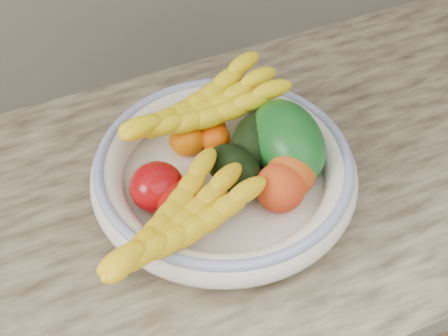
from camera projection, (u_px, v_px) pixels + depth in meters
kitchen_counter at (219, 329)px, 1.37m from camera, size 2.44×0.66×1.40m
fruit_bowl at (224, 173)px, 1.00m from camera, size 0.39×0.39×0.08m
clementine_back_left at (187, 139)px, 1.04m from camera, size 0.07×0.07×0.05m
clementine_back_right at (209, 128)px, 1.06m from camera, size 0.06×0.06×0.05m
clementine_back_mid at (214, 138)px, 1.04m from camera, size 0.06×0.06×0.04m
tomato_left at (157, 187)px, 0.96m from camera, size 0.09×0.09×0.07m
tomato_near_left at (182, 205)px, 0.94m from camera, size 0.08×0.08×0.06m
avocado_center at (234, 169)px, 0.98m from camera, size 0.09×0.11×0.06m
avocado_right at (258, 140)px, 1.03m from camera, size 0.13×0.13×0.08m
green_mango at (287, 142)px, 1.00m from camera, size 0.13×0.15×0.13m
peach_front at (280, 187)px, 0.96m from camera, size 0.07×0.07×0.07m
peach_right at (292, 173)px, 0.97m from camera, size 0.08×0.08×0.07m
banana_bunch_back at (202, 113)px, 1.03m from camera, size 0.30×0.15×0.08m
banana_bunch_front at (178, 227)px, 0.89m from camera, size 0.30×0.23×0.08m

